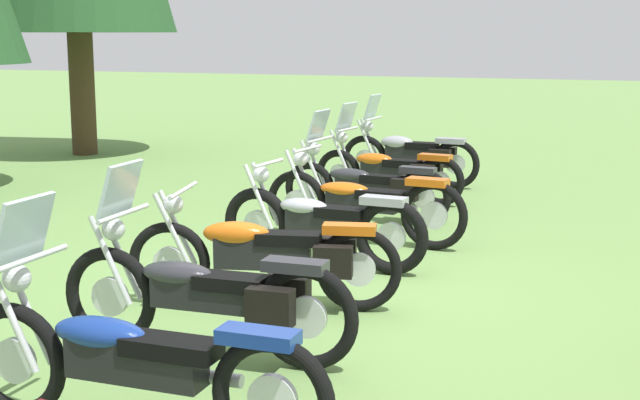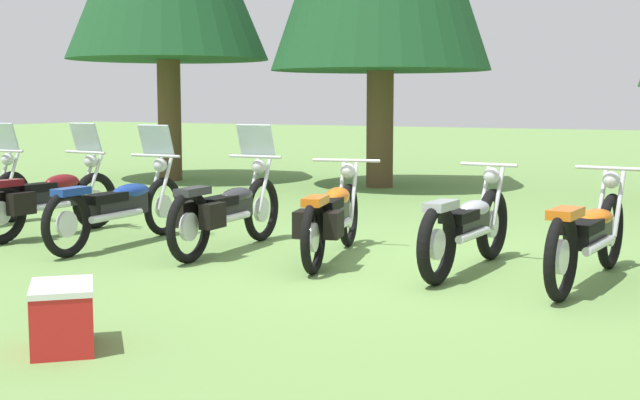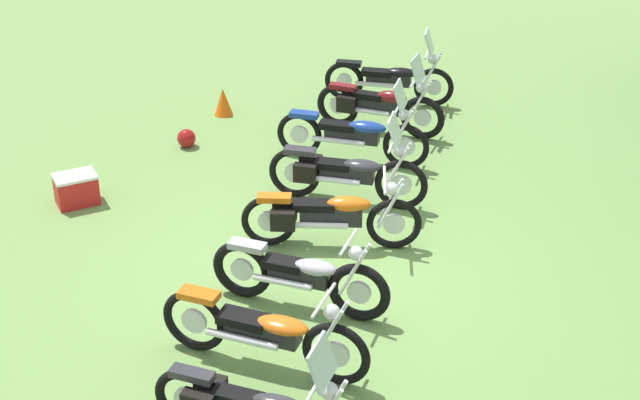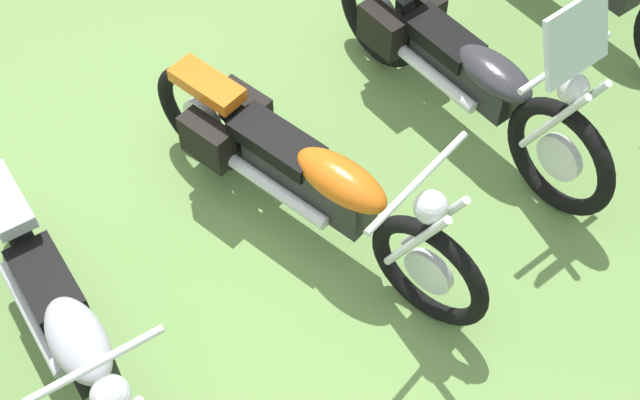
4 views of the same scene
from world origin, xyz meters
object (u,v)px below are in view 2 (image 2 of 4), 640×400
motorcycle_5 (467,226)px  picnic_cooler (63,317)px  motorcycle_2 (121,204)px  motorcycle_6 (589,234)px  motorcycle_3 (227,209)px  motorcycle_4 (332,216)px  motorcycle_1 (49,198)px

motorcycle_5 → picnic_cooler: (-1.58, -3.82, -0.22)m
motorcycle_2 → motorcycle_6: 5.17m
motorcycle_3 → motorcycle_4: (1.24, 0.10, -0.01)m
motorcycle_1 → motorcycle_6: (6.37, 0.27, -0.01)m
motorcycle_6 → picnic_cooler: size_ratio=3.41×
motorcycle_5 → picnic_cooler: bearing=160.6°
motorcycle_2 → picnic_cooler: bearing=-145.8°
motorcycle_6 → motorcycle_3: bearing=96.6°
motorcycle_1 → motorcycle_2: motorcycle_1 is taller
motorcycle_3 → motorcycle_6: (3.85, 0.15, -0.02)m
motorcycle_4 → motorcycle_5: 1.45m
motorcycle_2 → motorcycle_6: motorcycle_2 is taller
picnic_cooler → motorcycle_5: bearing=67.6°
motorcycle_4 → motorcycle_2: bearing=83.3°
motorcycle_1 → motorcycle_3: bearing=-82.6°
motorcycle_1 → motorcycle_6: motorcycle_1 is taller
motorcycle_2 → picnic_cooler: (2.42, -3.43, -0.25)m
motorcycle_3 → motorcycle_6: 3.85m
motorcycle_2 → motorcycle_1: bearing=84.7°
motorcycle_4 → picnic_cooler: size_ratio=3.27×
motorcycle_1 → motorcycle_3: (2.52, 0.12, 0.01)m
picnic_cooler → motorcycle_6: bearing=54.1°
motorcycle_1 → picnic_cooler: motorcycle_1 is taller
motorcycle_4 → picnic_cooler: motorcycle_4 is taller
motorcycle_2 → motorcycle_5: (4.00, 0.39, -0.03)m
motorcycle_2 → motorcycle_6: size_ratio=1.00×
motorcycle_1 → motorcycle_6: size_ratio=0.91×
motorcycle_4 → motorcycle_6: (2.60, 0.04, -0.01)m
motorcycle_3 → motorcycle_5: (2.69, 0.19, -0.03)m
motorcycle_4 → motorcycle_6: bearing=-102.8°
motorcycle_5 → motorcycle_6: size_ratio=0.92×
motorcycle_1 → picnic_cooler: (3.63, -3.52, -0.24)m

